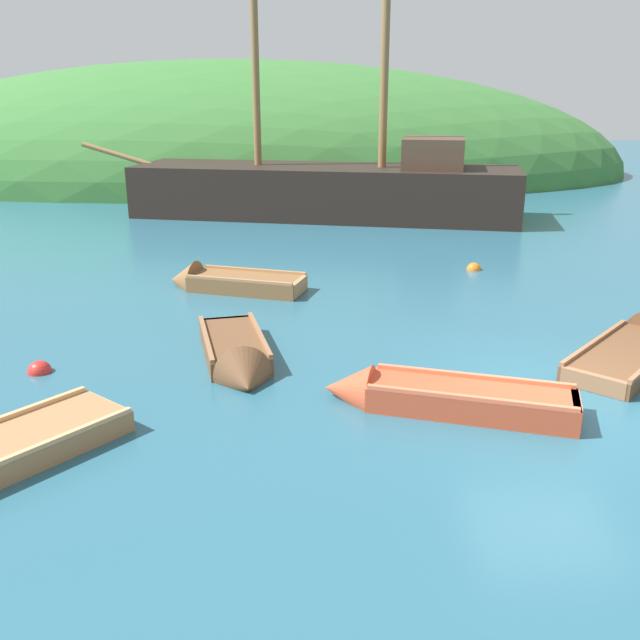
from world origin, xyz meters
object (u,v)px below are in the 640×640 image
rowboat_outer_right (637,350)px  buoy_red (40,372)px  rowboat_center (237,358)px  sailing_ship (328,198)px  rowboat_near_dock (438,400)px  buoy_orange (474,270)px  rowboat_far (227,284)px

rowboat_outer_right → buoy_red: size_ratio=8.58×
rowboat_center → sailing_ship: bearing=159.4°
rowboat_near_dock → rowboat_center: bearing=-13.2°
buoy_red → rowboat_outer_right: bearing=2.0°
rowboat_near_dock → buoy_red: rowboat_near_dock is taller
rowboat_outer_right → rowboat_center: 7.36m
sailing_ship → buoy_red: bearing=82.2°
rowboat_near_dock → rowboat_center: rowboat_center is taller
buoy_orange → buoy_red: 11.62m
sailing_ship → buoy_orange: sailing_ship is taller
rowboat_near_dock → buoy_red: size_ratio=9.48×
sailing_ship → rowboat_center: 15.43m
rowboat_near_dock → buoy_orange: size_ratio=10.05×
sailing_ship → rowboat_near_dock: bearing=105.5°
rowboat_near_dock → buoy_red: bearing=3.5°
rowboat_near_dock → sailing_ship: bearing=-69.4°
sailing_ship → rowboat_near_dock: 17.20m
rowboat_far → buoy_orange: rowboat_far is taller
buoy_orange → buoy_red: buoy_red is taller
rowboat_far → buoy_red: rowboat_far is taller
sailing_ship → buoy_orange: size_ratio=44.28×
rowboat_far → rowboat_center: bearing=115.9°
rowboat_far → rowboat_center: rowboat_far is taller
rowboat_far → rowboat_near_dock: rowboat_far is taller
sailing_ship → buoy_orange: bearing=125.3°
rowboat_far → rowboat_center: 4.96m
rowboat_outer_right → rowboat_center: rowboat_outer_right is taller
buoy_orange → rowboat_center: bearing=-132.1°
sailing_ship → rowboat_far: sailing_ship is taller
rowboat_center → rowboat_outer_right: bearing=79.6°
rowboat_outer_right → buoy_orange: 6.63m
rowboat_far → buoy_red: size_ratio=8.69×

